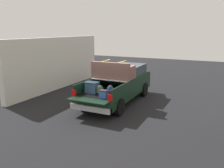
% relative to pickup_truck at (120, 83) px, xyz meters
% --- Properties ---
extents(ground_plane, '(40.00, 40.00, 0.00)m').
position_rel_pickup_truck_xyz_m(ground_plane, '(-0.34, -0.00, -0.95)').
color(ground_plane, black).
extents(pickup_truck, '(6.05, 2.06, 2.23)m').
position_rel_pickup_truck_xyz_m(pickup_truck, '(0.00, 0.00, 0.00)').
color(pickup_truck, black).
rests_on(pickup_truck, ground_plane).
extents(building_facade, '(8.78, 0.36, 3.28)m').
position_rel_pickup_truck_xyz_m(building_facade, '(0.87, 4.74, 0.69)').
color(building_facade, silver).
rests_on(building_facade, ground_plane).
extents(trash_can, '(0.60, 0.60, 0.98)m').
position_rel_pickup_truck_xyz_m(trash_can, '(3.15, 2.90, -0.46)').
color(trash_can, '#2D2D33').
rests_on(trash_can, ground_plane).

